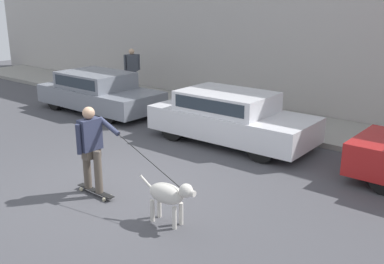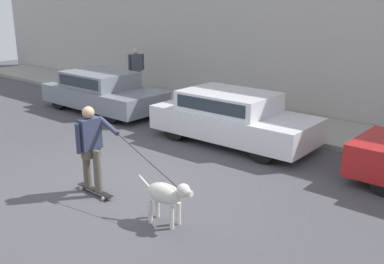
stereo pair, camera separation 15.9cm
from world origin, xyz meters
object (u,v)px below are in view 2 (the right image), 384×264
(dog, at_px, (167,195))
(pedestrian_with_bag, at_px, (136,69))
(skateboarder, at_px, (91,145))
(parked_car_0, at_px, (103,92))
(parked_car_1, at_px, (232,118))

(dog, xyz_separation_m, pedestrian_with_bag, (-7.28, 6.13, 0.50))
(dog, distance_m, skateboarder, 1.85)
(parked_car_0, height_order, pedestrian_with_bag, pedestrian_with_bag)
(pedestrian_with_bag, bearing_deg, parked_car_1, -168.43)
(parked_car_0, xyz_separation_m, parked_car_1, (4.94, -0.00, 0.03))
(parked_car_1, distance_m, skateboarder, 4.08)
(dog, relative_size, pedestrian_with_bag, 0.68)
(parked_car_1, height_order, pedestrian_with_bag, pedestrian_with_bag)
(pedestrian_with_bag, bearing_deg, skateboarder, 163.61)
(dog, distance_m, pedestrian_with_bag, 9.53)
(parked_car_1, height_order, dog, parked_car_1)
(skateboarder, bearing_deg, parked_car_0, 141.23)
(parked_car_1, xyz_separation_m, dog, (1.61, -4.02, -0.13))
(parked_car_0, distance_m, skateboarder, 6.26)
(parked_car_1, relative_size, dog, 3.79)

